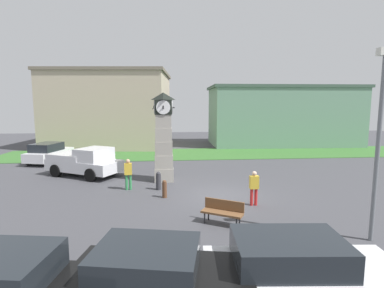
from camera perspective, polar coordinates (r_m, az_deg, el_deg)
name	(u,v)px	position (r m, az deg, el deg)	size (l,w,h in m)	color
ground_plane	(220,196)	(15.40, 5.39, -9.79)	(70.30, 70.30, 0.00)	#424247
clock_tower	(164,139)	(17.89, -5.42, 0.95)	(1.33, 1.36, 5.28)	#A09B90
bollard_near_tower	(158,181)	(16.37, -6.40, -6.94)	(0.28, 0.28, 0.99)	#333338
bollard_mid_row	(165,189)	(15.00, -5.26, -8.47)	(0.23, 0.23, 0.89)	brown
car_navy_sedan	(6,288)	(7.98, -31.90, -22.20)	(4.47, 2.55, 1.51)	black
car_near_tower	(157,278)	(7.28, -6.70, -24.07)	(4.38, 2.70, 1.50)	black
car_by_building	(298,270)	(7.89, 19.55, -21.64)	(4.67, 2.25, 1.56)	silver
car_silver_hatch	(49,153)	(26.25, -25.62, -1.49)	(2.75, 4.45, 1.58)	silver
pickup_truck	(85,162)	(20.51, -19.77, -3.16)	(5.22, 4.19, 1.85)	silver
bench	(223,210)	(11.88, 5.89, -12.47)	(1.65, 1.27, 0.90)	brown
pedestrian_near_bench	(128,172)	(16.50, -12.06, -5.28)	(0.42, 0.28, 1.68)	#338C4C
pedestrian_crossing_lot	(254,186)	(14.00, 11.73, -7.85)	(0.40, 0.24, 1.59)	red
street_lamp_far_side	(379,133)	(11.43, 32.07, 1.79)	(0.50, 0.24, 6.34)	slate
warehouse_blue_far	(112,109)	(35.12, -14.97, 6.45)	(13.48, 11.92, 8.11)	#B7A88E
storefront_low_left	(282,115)	(36.03, 16.73, 5.22)	(16.78, 8.21, 6.62)	gray
grass_verge_far	(231,153)	(28.39, 7.45, -1.76)	(42.18, 6.41, 0.04)	#386B2D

